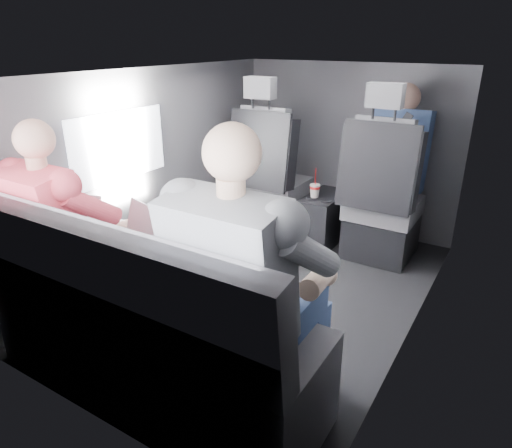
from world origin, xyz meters
The scene contains 19 objects.
floor centered at (0.00, 0.00, 0.00)m, with size 2.60×2.60×0.00m, color black.
ceiling centered at (0.00, 0.00, 1.35)m, with size 2.60×2.60×0.00m, color #B2B2AD.
panel_left centered at (-0.90, 0.00, 0.68)m, with size 0.02×2.60×1.35m, color #56565B.
panel_right centered at (0.90, 0.00, 0.68)m, with size 0.02×2.60×1.35m, color #56565B.
panel_front centered at (0.00, 1.30, 0.68)m, with size 1.80×0.02×1.35m, color #56565B.
panel_back centered at (0.00, -1.30, 0.68)m, with size 1.80×0.02×1.35m, color #56565B.
side_window centered at (-0.88, -0.30, 0.90)m, with size 0.02×0.75×0.42m, color white.
seatbelt centered at (0.45, 0.67, 0.80)m, with size 0.05×0.01×0.65m, color black.
front_seat_left centered at (-0.45, 0.84, 0.40)m, with size 0.52×0.58×1.26m.
front_seat_right centered at (0.45, 0.84, 0.40)m, with size 0.52×0.58×1.26m.
center_console centered at (0.00, 0.88, 0.20)m, with size 0.24×0.48×0.41m.
rear_bench centered at (0.00, -1.06, 0.31)m, with size 1.60×0.57×0.92m.
soda_cup centered at (-0.04, 0.77, 0.46)m, with size 0.08×0.08×0.23m.
laptop_white centered at (-0.59, -0.81, 0.63)m, with size 0.35×0.35×0.23m.
laptop_silver centered at (-0.05, -0.83, 0.64)m, with size 0.44×0.44×0.27m.
laptop_black centered at (0.46, -0.78, 0.63)m, with size 0.38×0.36×0.24m.
passenger_rear_left centered at (-0.53, -0.97, 0.62)m, with size 0.49×0.61×1.21m.
passenger_rear_right centered at (0.49, -0.97, 0.65)m, with size 0.54×0.65×1.28m.
passenger_front_right centered at (0.47, 1.10, 0.75)m, with size 0.40×0.40×0.80m.
Camera 1 is at (1.28, -2.22, 1.52)m, focal length 32.00 mm.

